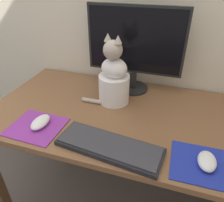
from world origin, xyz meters
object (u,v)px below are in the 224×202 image
Objects in this scene: monitor at (135,46)px; keyboard at (109,146)px; computer_mouse_left at (40,122)px; computer_mouse_right at (207,161)px; cat at (114,79)px.

monitor is 0.54m from keyboard.
monitor is 0.58m from computer_mouse_left.
computer_mouse_right is 0.54m from cat.
cat is (0.24, 0.29, 0.11)m from computer_mouse_left.
cat reaches higher than keyboard.
computer_mouse_right is at bearing -16.11° from cat.
cat reaches higher than computer_mouse_left.
monitor is 4.55× the size of computer_mouse_left.
monitor is 0.21m from cat.
keyboard is 3.83× the size of computer_mouse_left.
monitor is 5.15× the size of computer_mouse_right.
cat is at bearing -111.06° from monitor.
keyboard is 0.33m from computer_mouse_left.
monitor is at bearing 56.24° from computer_mouse_left.
computer_mouse_right is at bearing -1.38° from computer_mouse_left.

